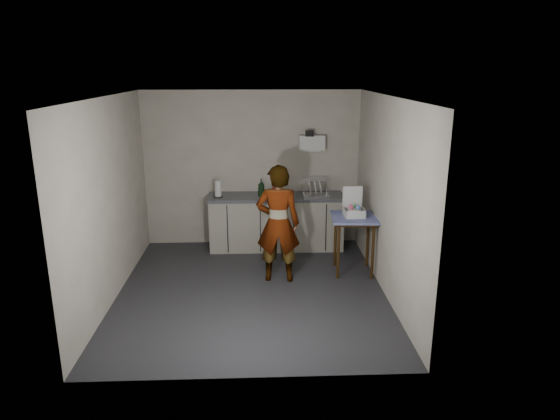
{
  "coord_description": "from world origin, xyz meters",
  "views": [
    {
      "loc": [
        0.13,
        -6.28,
        2.95
      ],
      "look_at": [
        0.41,
        0.45,
        1.02
      ],
      "focal_mm": 32.0,
      "sensor_mm": 36.0,
      "label": 1
    }
  ],
  "objects_px": {
    "standing_man": "(278,224)",
    "dish_rack": "(316,192)",
    "paper_towel": "(218,189)",
    "side_table": "(354,224)",
    "soda_can": "(274,191)",
    "dark_bottle": "(262,189)",
    "soap_bottle": "(261,188)",
    "kitchen_counter": "(276,223)",
    "bakery_box": "(354,210)"
  },
  "relations": [
    {
      "from": "soap_bottle",
      "to": "dark_bottle",
      "type": "relative_size",
      "value": 1.36
    },
    {
      "from": "dish_rack",
      "to": "soap_bottle",
      "type": "bearing_deg",
      "value": -176.94
    },
    {
      "from": "bakery_box",
      "to": "side_table",
      "type": "bearing_deg",
      "value": -71.82
    },
    {
      "from": "soap_bottle",
      "to": "soda_can",
      "type": "bearing_deg",
      "value": 31.62
    },
    {
      "from": "standing_man",
      "to": "dish_rack",
      "type": "bearing_deg",
      "value": -112.75
    },
    {
      "from": "soap_bottle",
      "to": "paper_towel",
      "type": "distance_m",
      "value": 0.7
    },
    {
      "from": "dish_rack",
      "to": "bakery_box",
      "type": "relative_size",
      "value": 1.04
    },
    {
      "from": "bakery_box",
      "to": "soda_can",
      "type": "bearing_deg",
      "value": 133.61
    },
    {
      "from": "side_table",
      "to": "soda_can",
      "type": "xyz_separation_m",
      "value": [
        -1.13,
        1.16,
        0.22
      ]
    },
    {
      "from": "bakery_box",
      "to": "standing_man",
      "type": "bearing_deg",
      "value": -168.06
    },
    {
      "from": "paper_towel",
      "to": "bakery_box",
      "type": "relative_size",
      "value": 0.68
    },
    {
      "from": "standing_man",
      "to": "dish_rack",
      "type": "height_order",
      "value": "standing_man"
    },
    {
      "from": "kitchen_counter",
      "to": "side_table",
      "type": "xyz_separation_m",
      "value": [
        1.1,
        -1.11,
        0.33
      ]
    },
    {
      "from": "soda_can",
      "to": "dark_bottle",
      "type": "bearing_deg",
      "value": -170.15
    },
    {
      "from": "side_table",
      "to": "standing_man",
      "type": "xyz_separation_m",
      "value": [
        -1.12,
        -0.23,
        0.09
      ]
    },
    {
      "from": "side_table",
      "to": "soda_can",
      "type": "bearing_deg",
      "value": 137.89
    },
    {
      "from": "soda_can",
      "to": "paper_towel",
      "type": "xyz_separation_m",
      "value": [
        -0.92,
        -0.12,
        0.07
      ]
    },
    {
      "from": "standing_man",
      "to": "dark_bottle",
      "type": "distance_m",
      "value": 1.38
    },
    {
      "from": "soap_bottle",
      "to": "soda_can",
      "type": "xyz_separation_m",
      "value": [
        0.22,
        0.13,
        -0.08
      ]
    },
    {
      "from": "kitchen_counter",
      "to": "paper_towel",
      "type": "xyz_separation_m",
      "value": [
        -0.95,
        -0.07,
        0.62
      ]
    },
    {
      "from": "dish_rack",
      "to": "standing_man",
      "type": "bearing_deg",
      "value": -117.26
    },
    {
      "from": "side_table",
      "to": "soap_bottle",
      "type": "bearing_deg",
      "value": 146.34
    },
    {
      "from": "dark_bottle",
      "to": "dish_rack",
      "type": "bearing_deg",
      "value": -3.21
    },
    {
      "from": "kitchen_counter",
      "to": "side_table",
      "type": "distance_m",
      "value": 1.59
    },
    {
      "from": "side_table",
      "to": "dish_rack",
      "type": "height_order",
      "value": "dish_rack"
    },
    {
      "from": "soap_bottle",
      "to": "paper_towel",
      "type": "height_order",
      "value": "soap_bottle"
    },
    {
      "from": "standing_man",
      "to": "soap_bottle",
      "type": "bearing_deg",
      "value": -75.26
    },
    {
      "from": "dish_rack",
      "to": "soda_can",
      "type": "bearing_deg",
      "value": 172.78
    },
    {
      "from": "kitchen_counter",
      "to": "standing_man",
      "type": "relative_size",
      "value": 1.33
    },
    {
      "from": "standing_man",
      "to": "soda_can",
      "type": "bearing_deg",
      "value": -85.13
    },
    {
      "from": "side_table",
      "to": "paper_towel",
      "type": "distance_m",
      "value": 2.32
    },
    {
      "from": "standing_man",
      "to": "soda_can",
      "type": "distance_m",
      "value": 1.39
    },
    {
      "from": "kitchen_counter",
      "to": "dark_bottle",
      "type": "height_order",
      "value": "dark_bottle"
    },
    {
      "from": "side_table",
      "to": "standing_man",
      "type": "height_order",
      "value": "standing_man"
    },
    {
      "from": "soda_can",
      "to": "paper_towel",
      "type": "bearing_deg",
      "value": -172.6
    },
    {
      "from": "soap_bottle",
      "to": "bakery_box",
      "type": "distance_m",
      "value": 1.67
    },
    {
      "from": "kitchen_counter",
      "to": "soap_bottle",
      "type": "relative_size",
      "value": 7.67
    },
    {
      "from": "dish_rack",
      "to": "kitchen_counter",
      "type": "bearing_deg",
      "value": 176.82
    },
    {
      "from": "side_table",
      "to": "standing_man",
      "type": "bearing_deg",
      "value": -164.96
    },
    {
      "from": "kitchen_counter",
      "to": "standing_man",
      "type": "distance_m",
      "value": 1.4
    },
    {
      "from": "kitchen_counter",
      "to": "soda_can",
      "type": "bearing_deg",
      "value": 122.12
    },
    {
      "from": "side_table",
      "to": "kitchen_counter",
      "type": "bearing_deg",
      "value": 138.35
    },
    {
      "from": "dark_bottle",
      "to": "side_table",
      "type": "bearing_deg",
      "value": -39.93
    },
    {
      "from": "side_table",
      "to": "standing_man",
      "type": "relative_size",
      "value": 0.51
    },
    {
      "from": "dark_bottle",
      "to": "bakery_box",
      "type": "xyz_separation_m",
      "value": [
        1.33,
        -1.09,
        -0.06
      ]
    },
    {
      "from": "dish_rack",
      "to": "bakery_box",
      "type": "distance_m",
      "value": 1.13
    },
    {
      "from": "standing_man",
      "to": "kitchen_counter",
      "type": "bearing_deg",
      "value": -86.46
    },
    {
      "from": "standing_man",
      "to": "paper_towel",
      "type": "distance_m",
      "value": 1.58
    },
    {
      "from": "soap_bottle",
      "to": "paper_towel",
      "type": "relative_size",
      "value": 1.04
    },
    {
      "from": "soda_can",
      "to": "bakery_box",
      "type": "distance_m",
      "value": 1.59
    }
  ]
}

